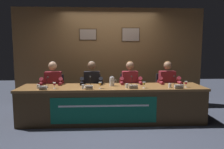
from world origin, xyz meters
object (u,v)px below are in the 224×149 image
chair_far_left (55,94)px  document_stack_center_left (88,87)px  panelist_far_left (53,84)px  microphone_center_left (90,83)px  water_cup_far_left (38,87)px  water_pitcher_central (112,81)px  nameplate_center_left (89,87)px  panelist_far_right (168,83)px  conference_table (112,98)px  nameplate_center_right (133,87)px  panelist_center_right (130,84)px  water_cup_center_right (127,86)px  juice_glass_center_left (100,84)px  microphone_far_right (175,83)px  microphone_far_left (47,84)px  juice_glass_far_left (54,84)px  juice_glass_far_right (186,83)px  chair_center_right (129,94)px  juice_glass_center_right (144,84)px  nameplate_far_right (179,87)px  chair_center_left (92,94)px  panelist_center_left (92,84)px  microphone_center_right (132,83)px  water_cup_far_right (170,86)px  nameplate_far_left (43,88)px  chair_far_right (165,93)px  water_cup_center_left (83,87)px

chair_far_left → document_stack_center_left: size_ratio=4.02×
panelist_far_left → microphone_center_left: 0.98m
water_cup_far_left → water_pitcher_central: size_ratio=0.40×
nameplate_center_left → panelist_far_right: bearing=22.1°
conference_table → nameplate_center_right: size_ratio=21.16×
panelist_far_right → panelist_center_right: bearing=180.0°
water_cup_center_right → panelist_far_right: size_ratio=0.07×
juice_glass_center_left → water_cup_center_right: (0.54, 0.03, -0.05)m
juice_glass_center_left → chair_far_left: bearing=142.3°
document_stack_center_left → microphone_far_right: bearing=2.0°
microphone_far_left → microphone_far_right: bearing=-0.0°
juice_glass_far_left → juice_glass_far_right: size_ratio=1.00×
chair_far_left → nameplate_center_left: bearing=-47.0°
microphone_far_left → document_stack_center_left: bearing=-4.6°
panelist_far_left → document_stack_center_left: size_ratio=5.46×
chair_center_right → nameplate_center_right: 0.97m
juice_glass_center_left → juice_glass_center_right: size_ratio=1.00×
panelist_far_right → microphone_far_right: size_ratio=5.76×
juice_glass_far_right → nameplate_far_right: bearing=-144.0°
chair_center_left → microphone_center_left: microphone_center_left is taller
conference_table → microphone_center_left: microphone_center_left is taller
panelist_center_left → panelist_far_right: same height
panelist_center_left → microphone_center_right: 0.98m
panelist_far_left → chair_center_left: bearing=12.7°
nameplate_far_right → conference_table: bearing=170.9°
microphone_far_left → water_cup_center_right: 1.63m
juice_glass_far_right → water_cup_far_right: (-0.34, -0.01, -0.05)m
microphone_far_left → panelist_far_right: 2.71m
microphone_far_left → microphone_center_right: same height
juice_glass_center_left → nameplate_center_right: size_ratio=0.68×
chair_center_left → panelist_center_left: size_ratio=0.74×
water_cup_center_right → microphone_center_right: bearing=50.7°
nameplate_center_right → panelist_far_left: bearing=157.7°
juice_glass_far_left → juice_glass_center_right: (1.79, -0.03, 0.00)m
panelist_center_left → water_cup_center_right: (0.74, -0.61, 0.05)m
nameplate_far_left → microphone_far_left: (0.02, 0.27, 0.03)m
chair_center_right → water_pitcher_central: size_ratio=4.37×
water_cup_center_right → panelist_center_right: bearing=76.1°
chair_far_right → juice_glass_far_left: bearing=-162.0°
chair_center_left → chair_far_right: bearing=0.0°
microphone_center_left → panelist_far_right: size_ratio=0.17×
chair_far_left → water_cup_far_left: (-0.15, -0.81, 0.33)m
water_pitcher_central → water_cup_center_right: bearing=-41.5°
juice_glass_far_left → microphone_center_left: microphone_center_left is taller
water_cup_center_left → juice_glass_center_right: juice_glass_center_right is taller
juice_glass_far_left → microphone_center_right: (1.58, 0.16, -0.01)m
water_cup_far_left → panelist_far_right: (2.81, 0.61, -0.05)m
chair_far_right → juice_glass_center_left: bearing=-152.2°
nameplate_center_left → document_stack_center_left: nameplate_center_left is taller
water_cup_center_left → nameplate_center_right: (0.99, -0.04, 0.00)m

